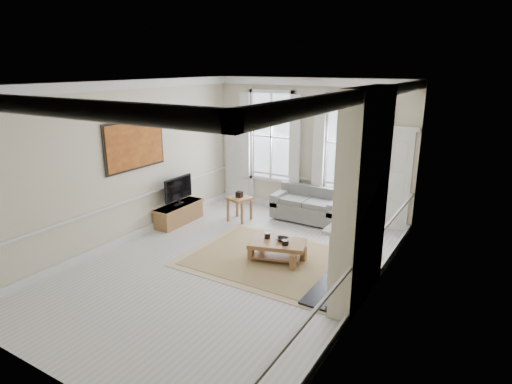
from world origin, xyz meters
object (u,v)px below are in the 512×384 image
Objects in this scene: sofa at (308,207)px; side_table at (239,202)px; tv_stand at (179,214)px; coffee_table at (277,246)px.

sofa is 2.77× the size of side_table.
sofa reaches higher than tv_stand.
coffee_table is (0.43, -2.42, -0.02)m from sofa.
sofa is 1.27× the size of tv_stand.
side_table is 0.50× the size of coffee_table.
tv_stand is (-3.02, 0.63, -0.09)m from coffee_table.
sofa is 1.38× the size of coffee_table.
tv_stand is (-1.16, -0.90, -0.25)m from side_table.
side_table is at bearing -147.83° from sofa.
tv_stand is (-2.59, -1.80, -0.11)m from sofa.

